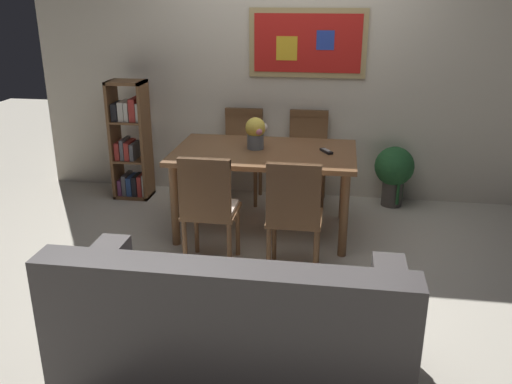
# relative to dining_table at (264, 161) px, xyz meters

# --- Properties ---
(ground_plane) EXTENTS (12.00, 12.00, 0.00)m
(ground_plane) POSITION_rel_dining_table_xyz_m (0.11, -0.44, -0.65)
(ground_plane) COLOR beige
(wall_back_with_painting) EXTENTS (5.20, 0.14, 2.60)m
(wall_back_with_painting) POSITION_rel_dining_table_xyz_m (0.12, 1.03, 0.65)
(wall_back_with_painting) COLOR beige
(wall_back_with_painting) RESTS_ON ground_plane
(dining_table) EXTENTS (1.54, 0.95, 0.74)m
(dining_table) POSITION_rel_dining_table_xyz_m (0.00, 0.00, 0.00)
(dining_table) COLOR brown
(dining_table) RESTS_ON ground_plane
(dining_chair_near_right) EXTENTS (0.40, 0.41, 0.91)m
(dining_chair_near_right) POSITION_rel_dining_table_xyz_m (0.33, -0.80, -0.11)
(dining_chair_near_right) COLOR brown
(dining_chair_near_right) RESTS_ON ground_plane
(dining_chair_far_left) EXTENTS (0.40, 0.41, 0.91)m
(dining_chair_far_left) POSITION_rel_dining_table_xyz_m (-0.33, 0.80, -0.11)
(dining_chair_far_left) COLOR brown
(dining_chair_far_left) RESTS_ON ground_plane
(dining_chair_far_right) EXTENTS (0.40, 0.41, 0.91)m
(dining_chair_far_right) POSITION_rel_dining_table_xyz_m (0.32, 0.81, -0.11)
(dining_chair_far_right) COLOR brown
(dining_chair_far_right) RESTS_ON ground_plane
(dining_chair_near_left) EXTENTS (0.40, 0.41, 0.91)m
(dining_chair_near_left) POSITION_rel_dining_table_xyz_m (-0.31, -0.77, -0.11)
(dining_chair_near_left) COLOR brown
(dining_chair_near_left) RESTS_ON ground_plane
(leather_couch) EXTENTS (1.80, 0.84, 0.84)m
(leather_couch) POSITION_rel_dining_table_xyz_m (0.12, -2.03, -0.34)
(leather_couch) COLOR #514C4C
(leather_couch) RESTS_ON ground_plane
(bookshelf) EXTENTS (0.36, 0.28, 1.20)m
(bookshelf) POSITION_rel_dining_table_xyz_m (-1.45, 0.65, -0.10)
(bookshelf) COLOR brown
(bookshelf) RESTS_ON ground_plane
(potted_ivy) EXTENTS (0.38, 0.38, 0.60)m
(potted_ivy) POSITION_rel_dining_table_xyz_m (1.17, 0.80, -0.29)
(potted_ivy) COLOR #4C4742
(potted_ivy) RESTS_ON ground_plane
(flower_vase) EXTENTS (0.19, 0.18, 0.27)m
(flower_vase) POSITION_rel_dining_table_xyz_m (-0.08, 0.05, 0.24)
(flower_vase) COLOR slate
(flower_vase) RESTS_ON dining_table
(tv_remote) EXTENTS (0.12, 0.16, 0.02)m
(tv_remote) POSITION_rel_dining_table_xyz_m (0.52, 0.02, 0.10)
(tv_remote) COLOR black
(tv_remote) RESTS_ON dining_table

